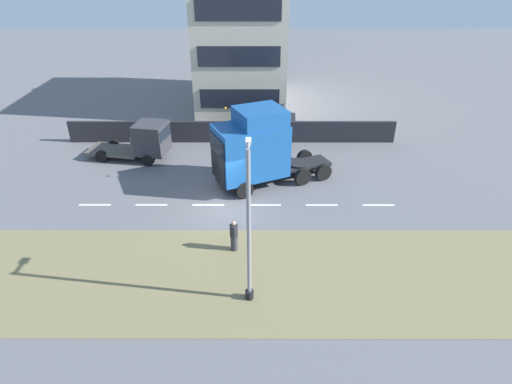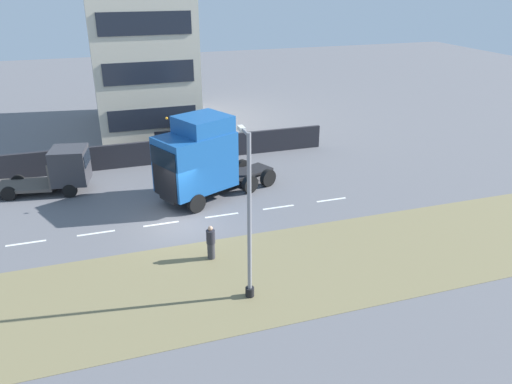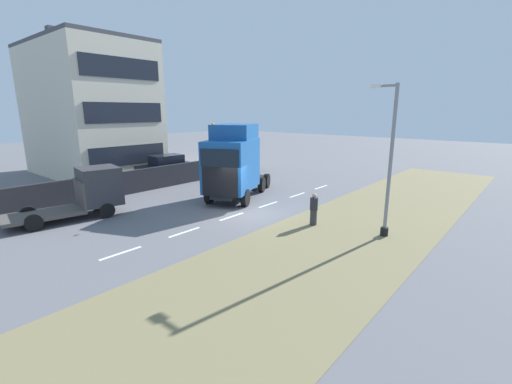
# 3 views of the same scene
# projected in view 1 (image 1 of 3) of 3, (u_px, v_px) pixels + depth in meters

# --- Properties ---
(ground_plane) EXTENTS (120.00, 120.00, 0.00)m
(ground_plane) POSITION_uv_depth(u_px,v_px,m) (224.00, 205.00, 24.07)
(ground_plane) COLOR slate
(ground_plane) RESTS_ON ground
(grass_verge) EXTENTS (7.00, 44.00, 0.01)m
(grass_verge) POSITION_uv_depth(u_px,v_px,m) (215.00, 276.00, 18.86)
(grass_verge) COLOR olive
(grass_verge) RESTS_ON ground
(lane_markings) EXTENTS (0.16, 17.80, 0.00)m
(lane_markings) POSITION_uv_depth(u_px,v_px,m) (237.00, 205.00, 24.07)
(lane_markings) COLOR white
(lane_markings) RESTS_ON ground
(boundary_wall) EXTENTS (0.25, 24.00, 1.60)m
(boundary_wall) POSITION_uv_depth(u_px,v_px,m) (232.00, 132.00, 31.48)
(boundary_wall) COLOR #232328
(boundary_wall) RESTS_ON ground
(building_block) EXTENTS (12.07, 7.39, 12.28)m
(building_block) POSITION_uv_depth(u_px,v_px,m) (241.00, 40.00, 37.41)
(building_block) COLOR beige
(building_block) RESTS_ON ground
(lorry_cab) EXTENTS (5.23, 7.48, 4.92)m
(lorry_cab) POSITION_uv_depth(u_px,v_px,m) (255.00, 149.00, 24.94)
(lorry_cab) COLOR black
(lorry_cab) RESTS_ON ground
(flatbed_truck) EXTENTS (2.98, 5.85, 2.61)m
(flatbed_truck) POSITION_uv_depth(u_px,v_px,m) (145.00, 141.00, 28.58)
(flatbed_truck) COLOR #333338
(flatbed_truck) RESTS_ON ground
(parked_car) EXTENTS (2.22, 4.59, 2.12)m
(parked_car) POSITION_uv_depth(u_px,v_px,m) (266.00, 120.00, 32.91)
(parked_car) COLOR black
(parked_car) RESTS_ON ground
(lamp_post) EXTENTS (1.29, 0.35, 6.73)m
(lamp_post) POSITION_uv_depth(u_px,v_px,m) (249.00, 237.00, 16.22)
(lamp_post) COLOR black
(lamp_post) RESTS_ON ground
(pedestrian) EXTENTS (0.39, 0.39, 1.62)m
(pedestrian) POSITION_uv_depth(u_px,v_px,m) (234.00, 236.00, 20.13)
(pedestrian) COLOR #333338
(pedestrian) RESTS_ON ground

